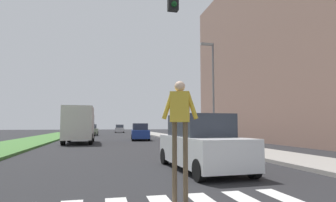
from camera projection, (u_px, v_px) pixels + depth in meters
ground_plane at (110, 141)px, 28.15m from camera, size 140.00×140.00×0.00m
median_strip at (26, 142)px, 24.58m from camera, size 4.30×64.00×0.15m
apartment_block_right at (326, 45)px, 25.35m from camera, size 11.83×34.04×17.64m
sidewalk_right at (189, 140)px, 27.92m from camera, size 3.00×64.00×0.15m
street_lamp_right at (212, 84)px, 20.57m from camera, size 1.02×0.24×7.50m
pedestrian_performer at (180, 122)px, 5.67m from camera, size 0.72×0.37×2.49m
suv_crossing at (201, 143)px, 9.99m from camera, size 2.18×4.69×1.97m
sedan_midblock at (140, 132)px, 29.38m from camera, size 2.14×4.56×1.74m
sedan_distant at (91, 130)px, 41.04m from camera, size 2.16×4.16×1.69m
sedan_far_horizon at (120, 129)px, 57.70m from camera, size 2.06×4.11×1.63m
truck_box_delivery at (79, 124)px, 24.19m from camera, size 2.40×6.20×3.10m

